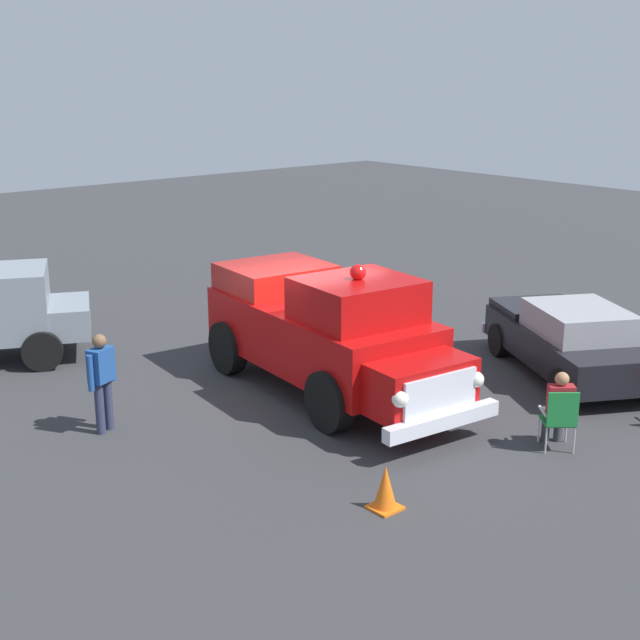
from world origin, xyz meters
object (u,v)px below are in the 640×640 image
vintage_fire_truck (327,330)px  spectator_standing (102,376)px  lawn_chair_near_truck (560,416)px  traffic_cone (385,488)px  spectator_seated (558,406)px  classic_hot_rod (569,339)px

vintage_fire_truck → spectator_standing: 4.13m
vintage_fire_truck → spectator_standing: bearing=-103.8°
lawn_chair_near_truck → traffic_cone: 3.43m
vintage_fire_truck → spectator_seated: 4.41m
classic_hot_rod → spectator_standing: size_ratio=2.81×
spectator_seated → traffic_cone: size_ratio=2.03×
vintage_fire_truck → lawn_chair_near_truck: (4.33, 1.05, -0.61)m
vintage_fire_truck → traffic_cone: bearing=-30.8°
lawn_chair_near_truck → spectator_standing: bearing=-136.5°
spectator_standing → vintage_fire_truck: bearing=76.2°
lawn_chair_near_truck → classic_hot_rod: bearing=122.6°
vintage_fire_truck → spectator_standing: vintage_fire_truck is taller
classic_hot_rod → lawn_chair_near_truck: bearing=-57.4°
classic_hot_rod → traffic_cone: (1.60, -6.53, -0.44)m
classic_hot_rod → spectator_seated: size_ratio=3.65×
lawn_chair_near_truck → traffic_cone: size_ratio=1.61×
spectator_standing → traffic_cone: spectator_standing is taller
lawn_chair_near_truck → traffic_cone: lawn_chair_near_truck is taller
classic_hot_rod → spectator_seated: classic_hot_rod is taller
spectator_standing → traffic_cone: (4.92, 1.65, -0.66)m
vintage_fire_truck → traffic_cone: size_ratio=9.68×
classic_hot_rod → traffic_cone: size_ratio=7.42×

